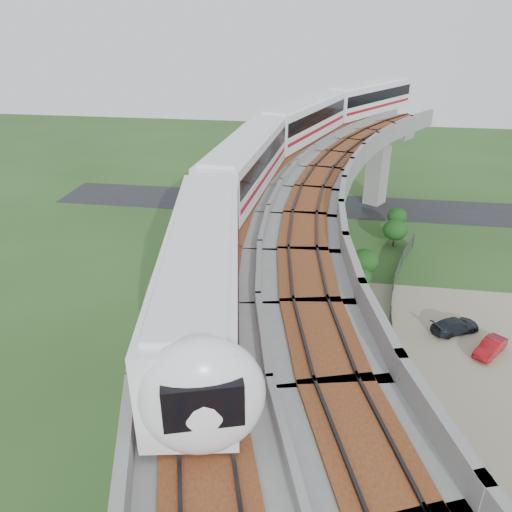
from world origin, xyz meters
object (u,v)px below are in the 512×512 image
Objects in this scene: metro_train at (303,141)px; car_red at (490,347)px; car_white at (441,455)px; car_dark at (455,326)px.

car_red is (13.91, -8.56, -11.74)m from metro_train.
car_red is at bearing 55.92° from car_white.
car_dark is (-1.85, 2.39, 0.01)m from car_red.
metro_train is 20.11m from car_red.
car_white reaches higher than car_dark.
car_red is at bearing -31.60° from metro_train.
car_red is 0.86× the size of car_dark.
car_dark is at bearing 165.93° from car_red.
metro_train is at bearing 34.55° from car_dark.
car_red is at bearing -170.62° from car_dark.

